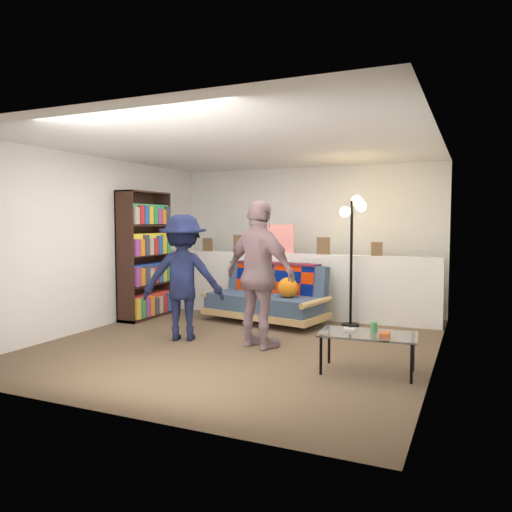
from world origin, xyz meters
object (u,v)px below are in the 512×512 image
Objects in this scene: futon_sofa at (268,298)px; coffee_table at (368,336)px; person_right at (260,274)px; bookshelf at (145,259)px; floor_lamp at (353,234)px; person_left at (183,277)px.

futon_sofa is 1.97× the size of coffee_table.
coffee_table is 0.56× the size of person_right.
bookshelf is at bearing 158.92° from coffee_table.
floor_lamp reaches higher than person_left.
bookshelf is 4.06m from coffee_table.
floor_lamp is 2.50m from person_left.
coffee_table is at bearing -179.46° from person_right.
person_right is (-0.72, -1.68, -0.45)m from floor_lamp.
person_right is at bearing -71.10° from futon_sofa.
person_right is (1.06, 0.00, 0.08)m from person_left.
floor_lamp reaches higher than futon_sofa.
floor_lamp is 1.88m from person_right.
futon_sofa is 1.56m from floor_lamp.
person_left is (-2.43, 0.47, 0.42)m from coffee_table.
bookshelf is 3.20m from floor_lamp.
person_right is at bearing -22.34° from bookshelf.
floor_lamp is at bearing 107.07° from coffee_table.
futon_sofa is at bearing 134.42° from coffee_table.
floor_lamp is at bearing -161.08° from person_left.
bookshelf reaches higher than floor_lamp.
person_left reaches higher than coffee_table.
coffee_table is 1.54m from person_right.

